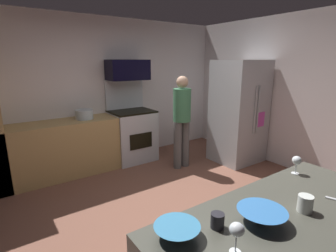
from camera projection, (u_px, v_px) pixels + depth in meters
ground_plane at (177, 215)px, 3.18m from camera, size 5.20×4.80×0.02m
wall_back at (101, 91)px, 4.72m from camera, size 5.20×0.12×2.60m
wall_right at (300, 94)px, 4.27m from camera, size 0.12×4.80×2.60m
lower_cabinet_run at (59, 150)px, 4.15m from camera, size 2.40×0.60×0.90m
oven_range at (132, 133)px, 4.86m from camera, size 0.76×0.65×1.50m
microwave at (128, 70)px, 4.64m from camera, size 0.74×0.38×0.36m
refrigerator at (239, 112)px, 4.74m from camera, size 0.85×0.77×1.85m
person_cook at (182, 118)px, 4.41m from camera, size 0.31×0.30×1.60m
mixing_bowl_large at (261, 216)px, 1.53m from camera, size 0.29×0.29×0.08m
mixing_bowl_small at (177, 231)px, 1.40m from camera, size 0.26×0.26×0.07m
wine_glass_mid at (237, 231)px, 1.26m from camera, size 0.08×0.08×0.17m
wine_glass_far at (297, 161)px, 2.17m from camera, size 0.08×0.08×0.16m
mug_coffee at (217, 221)px, 1.48m from camera, size 0.08×0.08×0.09m
mug_tea at (305, 204)px, 1.63m from camera, size 0.09×0.09×0.11m
stock_pot at (84, 114)px, 4.27m from camera, size 0.29×0.29×0.16m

